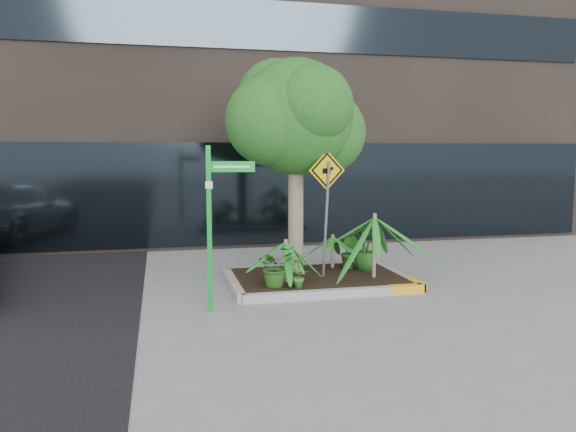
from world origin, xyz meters
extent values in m
plane|color=gray|center=(0.00, 0.00, 0.00)|extent=(80.00, 80.00, 0.00)
cube|color=#9E9E99|center=(0.20, 1.40, 0.07)|extent=(3.20, 0.15, 0.15)
cube|color=#9E9E99|center=(0.20, -0.80, 0.07)|extent=(3.20, 0.15, 0.15)
cube|color=#9E9E99|center=(-1.40, 0.30, 0.07)|extent=(0.15, 2.20, 0.15)
cube|color=#9E9E99|center=(1.80, 0.30, 0.07)|extent=(0.15, 2.20, 0.15)
cube|color=yellow|center=(1.50, -0.80, 0.07)|extent=(0.60, 0.17, 0.15)
cube|color=black|center=(0.20, 0.30, 0.12)|extent=(3.05, 2.05, 0.06)
cylinder|color=tan|center=(-0.10, 0.83, 1.38)|extent=(0.29, 0.29, 2.76)
cylinder|color=tan|center=(-0.01, 0.83, 2.39)|extent=(0.52, 0.15, 0.90)
sphere|color=#1C6322|center=(-0.10, 0.83, 3.13)|extent=(2.21, 2.21, 2.21)
sphere|color=#1C6322|center=(0.55, 1.11, 2.85)|extent=(1.66, 1.66, 1.66)
sphere|color=#1C6322|center=(-0.65, 0.65, 3.04)|extent=(1.66, 1.66, 1.66)
sphere|color=#1C6322|center=(0.09, 0.28, 3.31)|extent=(1.47, 1.47, 1.47)
sphere|color=#1C6322|center=(-0.37, 1.29, 3.50)|extent=(1.56, 1.56, 1.56)
cylinder|color=tan|center=(1.18, -0.06, 0.75)|extent=(0.07, 0.07, 1.19)
cylinder|color=tan|center=(-0.50, -0.06, 0.53)|extent=(0.07, 0.07, 0.77)
cylinder|color=tan|center=(0.70, 0.97, 0.48)|extent=(0.07, 0.07, 0.67)
imported|color=#235117|center=(-0.75, -0.35, 0.51)|extent=(0.86, 0.86, 0.71)
imported|color=#245F1C|center=(1.27, 0.64, 0.59)|extent=(0.70, 0.70, 0.88)
imported|color=#367624|center=(-0.38, -0.55, 0.46)|extent=(0.46, 0.46, 0.61)
imported|color=#285F1B|center=(1.00, 0.79, 0.49)|extent=(0.52, 0.52, 0.67)
cube|color=#0D9527|center=(-1.94, -1.11, 1.28)|extent=(0.08, 0.08, 2.56)
cube|color=#0D9527|center=(-1.59, -1.15, 2.24)|extent=(0.71, 0.11, 0.16)
cube|color=#0D9527|center=(-1.90, -0.76, 2.43)|extent=(0.11, 0.71, 0.16)
cube|color=white|center=(-1.59, -1.17, 2.24)|extent=(0.55, 0.07, 0.04)
cube|color=white|center=(-1.91, -0.76, 2.43)|extent=(0.07, 0.55, 0.04)
cube|color=white|center=(-1.94, -1.15, 1.97)|extent=(0.11, 0.02, 0.11)
cylinder|color=slate|center=(0.30, 0.11, 1.23)|extent=(0.09, 0.26, 2.15)
cube|color=yellow|center=(0.30, 0.09, 2.14)|extent=(0.71, 0.15, 0.72)
cube|color=black|center=(0.30, 0.07, 2.14)|extent=(0.63, 0.12, 0.64)
cube|color=yellow|center=(0.30, 0.07, 2.14)|extent=(0.54, 0.10, 0.55)
cube|color=black|center=(0.29, 0.06, 2.12)|extent=(0.17, 0.03, 0.10)
camera|label=1|loc=(-2.67, -9.68, 2.47)|focal=35.00mm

